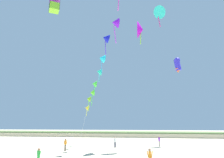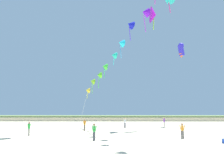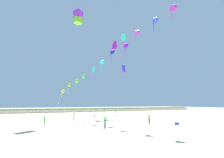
# 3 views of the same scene
# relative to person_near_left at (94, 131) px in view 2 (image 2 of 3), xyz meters

# --- Properties ---
(ground_plane) EXTENTS (240.00, 240.00, 0.00)m
(ground_plane) POSITION_rel_person_near_left_xyz_m (3.92, -3.66, -0.91)
(ground_plane) COLOR beige
(dune_ridge) EXTENTS (120.00, 12.52, 1.37)m
(dune_ridge) POSITION_rel_person_near_left_xyz_m (3.92, 45.55, -0.23)
(dune_ridge) COLOR beige
(dune_ridge) RESTS_ON ground
(person_near_left) EXTENTS (0.51, 0.36, 1.58)m
(person_near_left) POSITION_rel_person_near_left_xyz_m (0.00, 0.00, 0.00)
(person_near_left) COLOR #474C56
(person_near_left) RESTS_ON ground
(person_near_right) EXTENTS (0.44, 0.45, 1.58)m
(person_near_right) POSITION_rel_person_near_left_xyz_m (3.55, 15.99, 0.00)
(person_near_right) COLOR #282D4C
(person_near_right) RESTS_ON ground
(person_mid_center) EXTENTS (0.38, 0.51, 1.62)m
(person_mid_center) POSITION_rel_person_near_left_xyz_m (10.25, 18.18, 0.02)
(person_mid_center) COLOR gray
(person_mid_center) RESTS_ON ground
(person_far_left) EXTENTS (0.23, 0.53, 1.53)m
(person_far_left) POSITION_rel_person_near_left_xyz_m (-7.43, 3.81, -0.03)
(person_far_left) COLOR gray
(person_far_left) RESTS_ON ground
(person_far_right) EXTENTS (0.40, 0.49, 1.58)m
(person_far_right) POSITION_rel_person_near_left_xyz_m (-2.22, 10.67, 0.00)
(person_far_right) COLOR #726656
(person_far_right) RESTS_ON ground
(person_far_center) EXTENTS (0.51, 0.30, 1.52)m
(person_far_center) POSITION_rel_person_near_left_xyz_m (8.61, 1.64, -0.03)
(person_far_center) COLOR black
(person_far_center) RESTS_ON ground
(kite_banner_string) EXTENTS (14.52, 29.77, 18.26)m
(kite_banner_string) POSITION_rel_person_near_left_xyz_m (2.84, 9.56, 11.29)
(kite_banner_string) COLOR yellow
(large_kite_low_lead) EXTENTS (1.63, 1.50, 2.88)m
(large_kite_low_lead) POSITION_rel_person_near_left_xyz_m (14.28, 20.57, 13.03)
(large_kite_low_lead) COLOR #362DD8
(large_kite_outer_drift) EXTENTS (0.97, 2.63, 3.76)m
(large_kite_outer_drift) POSITION_rel_person_near_left_xyz_m (8.00, 13.13, 16.72)
(large_kite_outer_drift) COLOR #B30DCD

